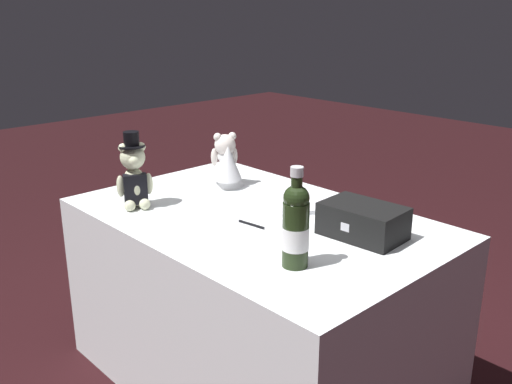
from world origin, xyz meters
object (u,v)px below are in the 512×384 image
champagne_bottle (296,225)px  guestbook (305,204)px  teddy_bear_groom (134,176)px  signing_pen (253,225)px  teddy_bear_bride (226,163)px  gift_case_black (363,221)px

champagne_bottle → guestbook: champagne_bottle is taller
teddy_bear_groom → champagne_bottle: (0.83, 0.07, 0.01)m
teddy_bear_groom → signing_pen: bearing=22.3°
teddy_bear_bride → champagne_bottle: champagne_bottle is taller
teddy_bear_groom → champagne_bottle: 0.83m
teddy_bear_bride → guestbook: size_ratio=0.86×
teddy_bear_groom → guestbook: size_ratio=1.09×
guestbook → gift_case_black: bearing=4.4°
signing_pen → teddy_bear_groom: bearing=-157.7°
teddy_bear_groom → gift_case_black: teddy_bear_groom is taller
champagne_bottle → signing_pen: bearing=158.5°
teddy_bear_groom → teddy_bear_bride: teddy_bear_groom is taller
guestbook → teddy_bear_bride: bearing=-154.0°
champagne_bottle → gift_case_black: (0.00, 0.35, -0.08)m
teddy_bear_bride → signing_pen: teddy_bear_bride is taller
signing_pen → gift_case_black: 0.41m
teddy_bear_groom → gift_case_black: 0.93m
gift_case_black → teddy_bear_bride: bearing=177.5°
champagne_bottle → gift_case_black: champagne_bottle is taller
signing_pen → guestbook: guestbook is taller
champagne_bottle → guestbook: size_ratio=1.15×
teddy_bear_groom → teddy_bear_bride: 0.45m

